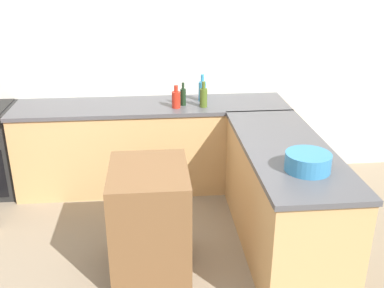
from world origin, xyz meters
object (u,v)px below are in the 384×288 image
Objects in this scene: hot_sauce_bottle at (176,99)px; dish_soap_bottle at (202,91)px; mixing_bowl at (308,162)px; wine_bottle_dark at (183,96)px; olive_oil_bottle at (204,97)px; island_table at (150,220)px.

dish_soap_bottle is (0.29, 0.21, 0.02)m from hot_sauce_bottle.
mixing_bowl is 1.13× the size of dish_soap_bottle.
olive_oil_bottle is at bearing -21.71° from wine_bottle_dark.
wine_bottle_dark is 0.83× the size of dish_soap_bottle.
hot_sauce_bottle is 0.88× the size of olive_oil_bottle.
island_table is 3.71× the size of wine_bottle_dark.
olive_oil_bottle is at bearing -93.23° from dish_soap_bottle.
wine_bottle_dark reaches higher than hot_sauce_bottle.
mixing_bowl is 1.40× the size of hot_sauce_bottle.
mixing_bowl is 1.85m from dish_soap_bottle.
dish_soap_bottle is at bearing 35.94° from hot_sauce_bottle.
olive_oil_bottle is (0.28, 0.00, 0.01)m from hot_sauce_bottle.
island_table is 1.28m from mixing_bowl.
mixing_bowl is 1.37× the size of wine_bottle_dark.
mixing_bowl is 1.23× the size of olive_oil_bottle.
wine_bottle_dark is at bearing 158.29° from olive_oil_bottle.
island_table is 3.07× the size of dish_soap_bottle.
olive_oil_bottle is at bearing 109.95° from mixing_bowl.
hot_sauce_bottle is at bearing -179.68° from olive_oil_bottle.
wine_bottle_dark is (-0.77, 1.63, 0.03)m from mixing_bowl.
dish_soap_bottle is (-0.55, 1.76, 0.05)m from mixing_bowl.
wine_bottle_dark is 0.25m from dish_soap_bottle.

